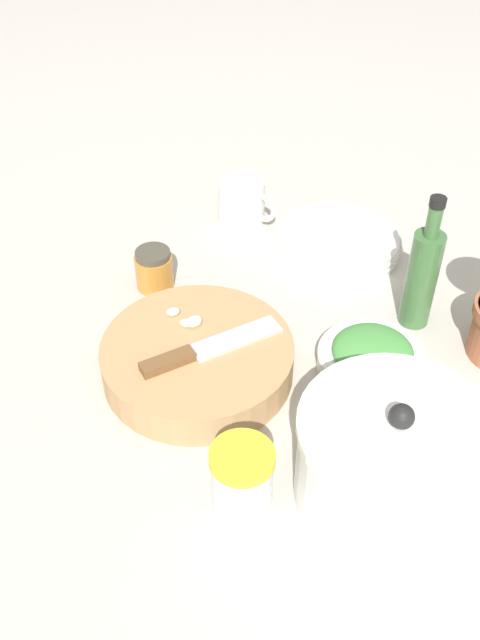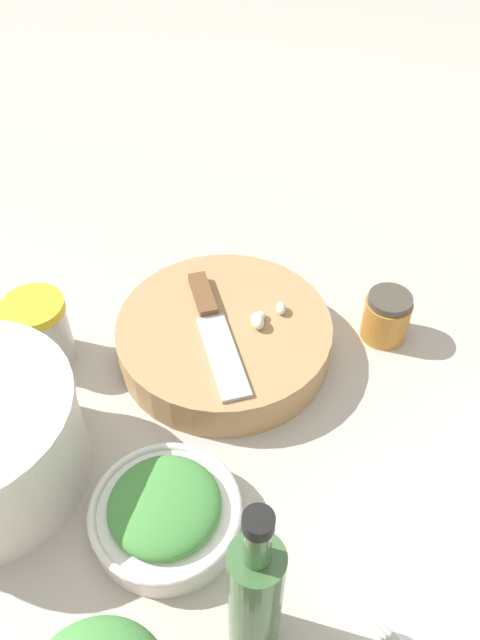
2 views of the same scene
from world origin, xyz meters
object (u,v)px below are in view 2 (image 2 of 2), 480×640
at_px(garlic_cloves, 264,317).
at_px(honey_jar, 386,316).
at_px(herb_bowl, 166,512).
at_px(cutting_board, 224,338).
at_px(spice_jar, 40,331).
at_px(plate_stack, 465,567).
at_px(chef_knife, 213,325).
at_px(oil_bottle, 255,595).

bearing_deg(garlic_cloves, honey_jar, -122.69).
bearing_deg(garlic_cloves, herb_bowl, 115.02).
relative_size(cutting_board, honey_jar, 3.97).
bearing_deg(spice_jar, plate_stack, -163.06).
height_order(cutting_board, spice_jar, spice_jar).
xyz_separation_m(cutting_board, chef_knife, (0.00, 0.01, 0.03)).
bearing_deg(herb_bowl, garlic_cloves, -64.98).
relative_size(garlic_cloves, honey_jar, 0.92).
bearing_deg(plate_stack, herb_bowl, 38.20).
bearing_deg(herb_bowl, honey_jar, -86.33).
distance_m(garlic_cloves, herb_bowl, 0.26).
height_order(cutting_board, oil_bottle, oil_bottle).
relative_size(cutting_board, herb_bowl, 1.75).
height_order(spice_jar, honey_jar, spice_jar).
xyz_separation_m(cutting_board, oil_bottle, (-0.27, 0.20, 0.06)).
bearing_deg(chef_knife, honey_jar, 173.99).
relative_size(cutting_board, garlic_cloves, 4.29).
relative_size(herb_bowl, plate_stack, 0.72).
distance_m(plate_stack, oil_bottle, 0.21).
distance_m(herb_bowl, oil_bottle, 0.14).
relative_size(herb_bowl, honey_jar, 2.27).
xyz_separation_m(chef_knife, plate_stack, (-0.36, 0.00, -0.04)).
relative_size(chef_knife, oil_bottle, 0.91).
bearing_deg(garlic_cloves, spice_jar, 51.02).
xyz_separation_m(cutting_board, garlic_cloves, (-0.03, -0.04, 0.03)).
relative_size(spice_jar, plate_stack, 0.44).
height_order(cutting_board, honey_jar, honey_jar).
xyz_separation_m(cutting_board, spice_jar, (0.14, 0.17, 0.02)).
relative_size(garlic_cloves, herb_bowl, 0.41).
relative_size(cutting_board, plate_stack, 1.25).
distance_m(spice_jar, oil_bottle, 0.41).
xyz_separation_m(chef_knife, herb_bowl, (-0.14, 0.18, -0.03)).
xyz_separation_m(spice_jar, honey_jar, (-0.25, -0.34, -0.01)).
relative_size(plate_stack, oil_bottle, 0.98).
distance_m(spice_jar, plate_stack, 0.52).
bearing_deg(cutting_board, spice_jar, 50.48).
relative_size(herb_bowl, oil_bottle, 0.70).
relative_size(chef_knife, plate_stack, 0.92).
bearing_deg(cutting_board, chef_knife, 72.64).
xyz_separation_m(herb_bowl, plate_stack, (-0.22, -0.18, -0.01)).
bearing_deg(honey_jar, herb_bowl, 93.67).
xyz_separation_m(chef_knife, honey_jar, (-0.12, -0.18, -0.02)).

